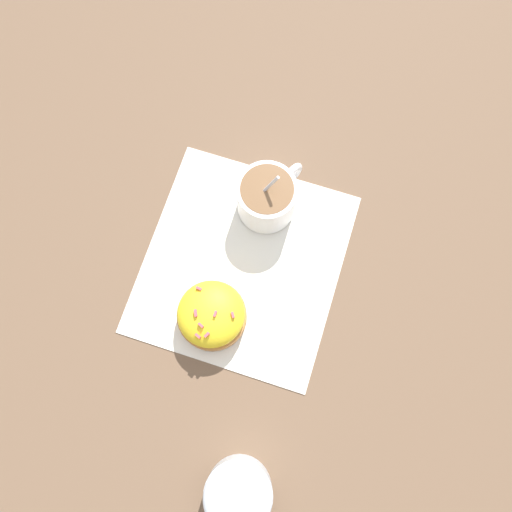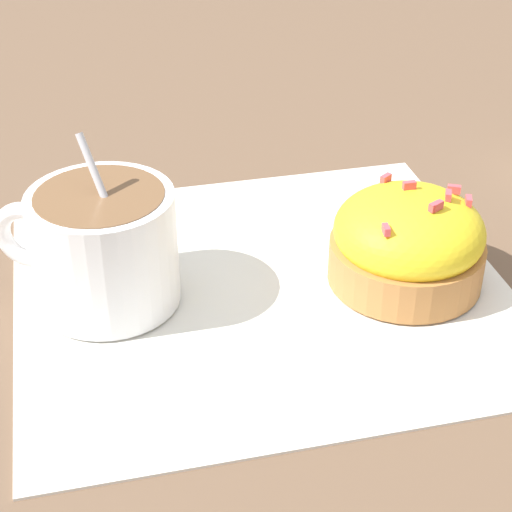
% 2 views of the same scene
% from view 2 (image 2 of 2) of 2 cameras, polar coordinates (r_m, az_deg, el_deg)
% --- Properties ---
extents(ground_plane, '(3.00, 3.00, 0.00)m').
position_cam_2_polar(ground_plane, '(0.48, 0.36, -2.16)').
color(ground_plane, brown).
extents(paper_napkin, '(0.29, 0.27, 0.00)m').
position_cam_2_polar(paper_napkin, '(0.48, 0.36, -2.01)').
color(paper_napkin, white).
rests_on(paper_napkin, ground_plane).
extents(coffee_cup, '(0.10, 0.08, 0.09)m').
position_cam_2_polar(coffee_cup, '(0.45, -10.24, 0.90)').
color(coffee_cup, white).
rests_on(coffee_cup, paper_napkin).
extents(frosted_pastry, '(0.09, 0.09, 0.06)m').
position_cam_2_polar(frosted_pastry, '(0.47, 10.08, 0.93)').
color(frosted_pastry, '#B2753D').
rests_on(frosted_pastry, paper_napkin).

